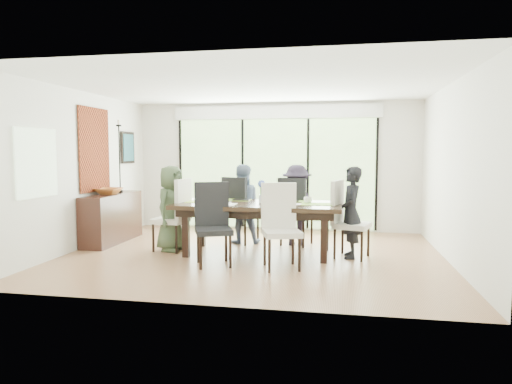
% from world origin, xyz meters
% --- Properties ---
extents(floor, '(6.00, 5.00, 0.01)m').
position_xyz_m(floor, '(0.00, 0.00, -0.01)').
color(floor, brown).
rests_on(floor, ground).
extents(ceiling, '(6.00, 5.00, 0.01)m').
position_xyz_m(ceiling, '(0.00, 0.00, 2.71)').
color(ceiling, white).
rests_on(ceiling, wall_back).
extents(wall_back, '(6.00, 0.02, 2.70)m').
position_xyz_m(wall_back, '(0.00, 2.51, 1.35)').
color(wall_back, silver).
rests_on(wall_back, floor).
extents(wall_front, '(6.00, 0.02, 2.70)m').
position_xyz_m(wall_front, '(0.00, -2.51, 1.35)').
color(wall_front, beige).
rests_on(wall_front, floor).
extents(wall_left, '(0.02, 5.00, 2.70)m').
position_xyz_m(wall_left, '(-3.01, 0.00, 1.35)').
color(wall_left, white).
rests_on(wall_left, floor).
extents(wall_right, '(0.02, 5.00, 2.70)m').
position_xyz_m(wall_right, '(3.01, 0.00, 1.35)').
color(wall_right, white).
rests_on(wall_right, floor).
extents(glass_doors, '(4.20, 0.02, 2.30)m').
position_xyz_m(glass_doors, '(0.00, 2.47, 1.20)').
color(glass_doors, '#598C3F').
rests_on(glass_doors, wall_back).
extents(blinds_header, '(4.40, 0.06, 0.28)m').
position_xyz_m(blinds_header, '(0.00, 2.46, 2.50)').
color(blinds_header, white).
rests_on(blinds_header, wall_back).
extents(mullion_a, '(0.05, 0.04, 2.30)m').
position_xyz_m(mullion_a, '(-2.10, 2.46, 1.20)').
color(mullion_a, black).
rests_on(mullion_a, wall_back).
extents(mullion_b, '(0.05, 0.04, 2.30)m').
position_xyz_m(mullion_b, '(-0.70, 2.46, 1.20)').
color(mullion_b, black).
rests_on(mullion_b, wall_back).
extents(mullion_c, '(0.05, 0.04, 2.30)m').
position_xyz_m(mullion_c, '(0.70, 2.46, 1.20)').
color(mullion_c, black).
rests_on(mullion_c, wall_back).
extents(mullion_d, '(0.05, 0.04, 2.30)m').
position_xyz_m(mullion_d, '(2.10, 2.46, 1.20)').
color(mullion_d, black).
rests_on(mullion_d, wall_back).
extents(side_window, '(0.02, 0.90, 1.00)m').
position_xyz_m(side_window, '(-2.97, -1.20, 1.50)').
color(side_window, '#8CAD7F').
rests_on(side_window, wall_left).
extents(deck, '(6.00, 1.80, 0.10)m').
position_xyz_m(deck, '(0.00, 3.40, -0.05)').
color(deck, brown).
rests_on(deck, ground).
extents(rail_top, '(6.00, 0.08, 0.06)m').
position_xyz_m(rail_top, '(0.00, 4.20, 0.55)').
color(rail_top, brown).
rests_on(rail_top, deck).
extents(foliage_left, '(3.20, 3.20, 3.20)m').
position_xyz_m(foliage_left, '(-1.80, 5.20, 1.44)').
color(foliage_left, '#14380F').
rests_on(foliage_left, ground).
extents(foliage_mid, '(4.00, 4.00, 4.00)m').
position_xyz_m(foliage_mid, '(0.40, 5.80, 1.80)').
color(foliage_mid, '#14380F').
rests_on(foliage_mid, ground).
extents(foliage_right, '(2.80, 2.80, 2.80)m').
position_xyz_m(foliage_right, '(2.20, 5.00, 1.26)').
color(foliage_right, '#14380F').
rests_on(foliage_right, ground).
extents(foliage_far, '(3.60, 3.60, 3.60)m').
position_xyz_m(foliage_far, '(-0.60, 6.50, 1.62)').
color(foliage_far, '#14380F').
rests_on(foliage_far, ground).
extents(table_top, '(2.67, 1.22, 0.07)m').
position_xyz_m(table_top, '(0.06, 0.09, 0.80)').
color(table_top, black).
rests_on(table_top, floor).
extents(table_apron, '(2.45, 1.00, 0.11)m').
position_xyz_m(table_apron, '(0.06, 0.09, 0.70)').
color(table_apron, black).
rests_on(table_apron, floor).
extents(table_leg_fl, '(0.10, 0.10, 0.77)m').
position_xyz_m(table_leg_fl, '(-1.02, -0.34, 0.38)').
color(table_leg_fl, black).
rests_on(table_leg_fl, floor).
extents(table_leg_fr, '(0.10, 0.10, 0.77)m').
position_xyz_m(table_leg_fr, '(1.14, -0.34, 0.38)').
color(table_leg_fr, black).
rests_on(table_leg_fr, floor).
extents(table_leg_bl, '(0.10, 0.10, 0.77)m').
position_xyz_m(table_leg_bl, '(-1.02, 0.52, 0.38)').
color(table_leg_bl, black).
rests_on(table_leg_bl, floor).
extents(table_leg_br, '(0.10, 0.10, 0.77)m').
position_xyz_m(table_leg_br, '(1.14, 0.52, 0.38)').
color(table_leg_br, black).
rests_on(table_leg_br, floor).
extents(chair_left_end, '(0.57, 0.57, 1.22)m').
position_xyz_m(chair_left_end, '(-1.44, 0.09, 0.61)').
color(chair_left_end, white).
rests_on(chair_left_end, floor).
extents(chair_right_end, '(0.64, 0.64, 1.22)m').
position_xyz_m(chair_right_end, '(1.56, 0.09, 0.61)').
color(chair_right_end, silver).
rests_on(chair_right_end, floor).
extents(chair_far_left, '(0.67, 0.67, 1.22)m').
position_xyz_m(chair_far_left, '(-0.39, 0.94, 0.61)').
color(chair_far_left, black).
rests_on(chair_far_left, floor).
extents(chair_far_right, '(0.63, 0.63, 1.22)m').
position_xyz_m(chair_far_right, '(0.61, 0.94, 0.61)').
color(chair_far_right, black).
rests_on(chair_far_right, floor).
extents(chair_near_left, '(0.67, 0.67, 1.22)m').
position_xyz_m(chair_near_left, '(-0.44, -0.78, 0.61)').
color(chair_near_left, black).
rests_on(chair_near_left, floor).
extents(chair_near_right, '(0.65, 0.65, 1.22)m').
position_xyz_m(chair_near_right, '(0.56, -0.78, 0.61)').
color(chair_near_right, silver).
rests_on(chair_near_right, floor).
extents(person_left_end, '(0.56, 0.75, 1.44)m').
position_xyz_m(person_left_end, '(-1.42, 0.09, 0.72)').
color(person_left_end, '#405236').
rests_on(person_left_end, floor).
extents(person_right_end, '(0.47, 0.70, 1.44)m').
position_xyz_m(person_right_end, '(1.54, 0.09, 0.72)').
color(person_right_end, black).
rests_on(person_right_end, floor).
extents(person_far_left, '(0.74, 0.55, 1.44)m').
position_xyz_m(person_far_left, '(-0.39, 0.92, 0.72)').
color(person_far_left, slate).
rests_on(person_far_left, floor).
extents(person_far_right, '(0.72, 0.51, 1.44)m').
position_xyz_m(person_far_right, '(0.61, 0.92, 0.72)').
color(person_far_right, '#251E2E').
rests_on(person_far_right, floor).
extents(placemat_left, '(0.49, 0.36, 0.01)m').
position_xyz_m(placemat_left, '(-0.89, 0.09, 0.84)').
color(placemat_left, '#A4C646').
rests_on(placemat_left, table_top).
extents(placemat_right, '(0.49, 0.36, 0.01)m').
position_xyz_m(placemat_right, '(1.01, 0.09, 0.84)').
color(placemat_right, '#86BC43').
rests_on(placemat_right, table_top).
extents(placemat_far_l, '(0.49, 0.36, 0.01)m').
position_xyz_m(placemat_far_l, '(-0.39, 0.49, 0.84)').
color(placemat_far_l, '#78A039').
rests_on(placemat_far_l, table_top).
extents(placemat_far_r, '(0.49, 0.36, 0.01)m').
position_xyz_m(placemat_far_r, '(0.61, 0.49, 0.84)').
color(placemat_far_r, '#87C144').
rests_on(placemat_far_r, table_top).
extents(placemat_paper, '(0.49, 0.36, 0.01)m').
position_xyz_m(placemat_paper, '(-0.49, -0.21, 0.84)').
color(placemat_paper, white).
rests_on(placemat_paper, table_top).
extents(tablet_far_l, '(0.29, 0.20, 0.01)m').
position_xyz_m(tablet_far_l, '(-0.29, 0.44, 0.85)').
color(tablet_far_l, black).
rests_on(tablet_far_l, table_top).
extents(tablet_far_r, '(0.27, 0.19, 0.01)m').
position_xyz_m(tablet_far_r, '(0.56, 0.44, 0.85)').
color(tablet_far_r, black).
rests_on(tablet_far_r, table_top).
extents(papers, '(0.33, 0.24, 0.00)m').
position_xyz_m(papers, '(0.76, 0.04, 0.84)').
color(papers, white).
rests_on(papers, table_top).
extents(platter_base, '(0.29, 0.29, 0.03)m').
position_xyz_m(platter_base, '(-0.49, -0.21, 0.85)').
color(platter_base, white).
rests_on(platter_base, table_top).
extents(platter_snacks, '(0.22, 0.22, 0.02)m').
position_xyz_m(platter_snacks, '(-0.49, -0.21, 0.87)').
color(platter_snacks, orange).
rests_on(platter_snacks, table_top).
extents(vase, '(0.09, 0.09, 0.13)m').
position_xyz_m(vase, '(0.11, 0.14, 0.90)').
color(vase, silver).
rests_on(vase, table_top).
extents(hyacinth_stems, '(0.04, 0.04, 0.18)m').
position_xyz_m(hyacinth_stems, '(0.11, 0.14, 1.03)').
color(hyacinth_stems, '#337226').
rests_on(hyacinth_stems, table_top).
extents(hyacinth_blooms, '(0.12, 0.12, 0.12)m').
position_xyz_m(hyacinth_blooms, '(0.11, 0.14, 1.15)').
color(hyacinth_blooms, '#455AAE').
rests_on(hyacinth_blooms, table_top).
extents(laptop, '(0.37, 0.24, 0.03)m').
position_xyz_m(laptop, '(-0.79, -0.01, 0.85)').
color(laptop, silver).
rests_on(laptop, table_top).
extents(cup_a, '(0.16, 0.16, 0.11)m').
position_xyz_m(cup_a, '(-0.64, 0.24, 0.89)').
color(cup_a, white).
rests_on(cup_a, table_top).
extents(cup_b, '(0.12, 0.12, 0.10)m').
position_xyz_m(cup_b, '(0.21, -0.01, 0.89)').
color(cup_b, white).
rests_on(cup_b, table_top).
extents(cup_c, '(0.18, 0.18, 0.11)m').
position_xyz_m(cup_c, '(0.86, 0.19, 0.89)').
color(cup_c, white).
rests_on(cup_c, table_top).
extents(book, '(0.23, 0.28, 0.02)m').
position_xyz_m(book, '(0.31, 0.14, 0.84)').
color(book, white).
rests_on(book, table_top).
extents(sideboard, '(0.45, 1.59, 0.89)m').
position_xyz_m(sideboard, '(-2.76, 0.57, 0.45)').
color(sideboard, black).
rests_on(sideboard, floor).
extents(bowl, '(0.47, 0.47, 0.12)m').
position_xyz_m(bowl, '(-2.76, 0.47, 0.95)').
color(bowl, '#9C5322').
rests_on(bowl, sideboard).
extents(candlestick_base, '(0.10, 0.10, 0.04)m').
position_xyz_m(candlestick_base, '(-2.76, 0.92, 0.91)').
color(candlestick_base, black).
rests_on(candlestick_base, sideboard).
extents(candlestick_shaft, '(0.02, 0.02, 1.24)m').
position_xyz_m(candlestick_shaft, '(-2.76, 0.92, 1.54)').
color(candlestick_shaft, black).
rests_on(candlestick_shaft, sideboard).
extents(candlestick_pan, '(0.10, 0.10, 0.03)m').
position_xyz_m(candlestick_pan, '(-2.76, 0.92, 2.16)').
color(candlestick_pan, black).
rests_on(candlestick_pan, sideboard).
extents(candle, '(0.04, 0.04, 0.10)m').
position_xyz_m(candle, '(-2.76, 0.92, 2.22)').
color(candle, silver).
rests_on(candle, sideboard).
extents(tapestry, '(0.02, 1.00, 1.50)m').
position_xyz_m(tapestry, '(-2.97, 0.40, 1.70)').
color(tapestry, '#963215').
rests_on(tapestry, wall_left).
extents(art_frame, '(0.03, 0.55, 0.65)m').
position_xyz_m(art_frame, '(-2.97, 1.70, 1.75)').
color(art_frame, black).
rests_on(art_frame, wall_left).
extents(art_canvas, '(0.01, 0.45, 0.55)m').
position_xyz_m(art_canvas, '(-2.95, 1.70, 1.75)').
color(art_canvas, '#17414B').
rests_on(art_canvas, wall_left).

